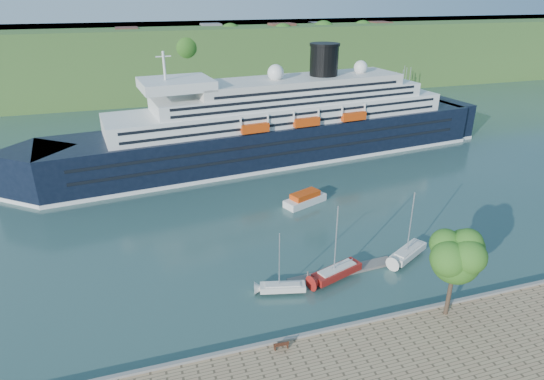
{
  "coord_description": "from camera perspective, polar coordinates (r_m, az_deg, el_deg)",
  "views": [
    {
      "loc": [
        -21.47,
        -36.62,
        35.9
      ],
      "look_at": [
        -0.67,
        30.0,
        5.14
      ],
      "focal_mm": 30.0,
      "sensor_mm": 36.0,
      "label": 1
    }
  ],
  "objects": [
    {
      "name": "ground",
      "position": [
        55.59,
        10.37,
        -16.91
      ],
      "size": [
        400.0,
        400.0,
        0.0
      ],
      "primitive_type": "plane",
      "color": "#294A48",
      "rests_on": "ground"
    },
    {
      "name": "promenade_tree",
      "position": [
        55.79,
        21.83,
        -9.35
      ],
      "size": [
        7.24,
        7.24,
        12.0
      ],
      "primitive_type": null,
      "color": "#255E18",
      "rests_on": "promenade"
    },
    {
      "name": "cruise_ship",
      "position": [
        102.5,
        0.45,
        10.68
      ],
      "size": [
        113.89,
        28.86,
        25.32
      ],
      "primitive_type": null,
      "rotation": [
        0.0,
        0.0,
        0.11
      ],
      "color": "black",
      "rests_on": "ground"
    },
    {
      "name": "far_hillside",
      "position": [
        184.44,
        -10.93,
        15.93
      ],
      "size": [
        400.0,
        50.0,
        24.0
      ],
      "primitive_type": "cube",
      "color": "#325321",
      "rests_on": "ground"
    },
    {
      "name": "park_bench",
      "position": [
        50.8,
        1.14,
        -18.78
      ],
      "size": [
        1.71,
        0.79,
        1.07
      ],
      "primitive_type": null,
      "rotation": [
        0.0,
        0.0,
        -0.06
      ],
      "color": "#472114",
      "rests_on": "promenade"
    },
    {
      "name": "floating_pontoon",
      "position": [
        64.68,
        8.81,
        -10.06
      ],
      "size": [
        16.05,
        2.99,
        0.35
      ],
      "primitive_type": null,
      "rotation": [
        0.0,
        0.0,
        0.07
      ],
      "color": "slate",
      "rests_on": "ground"
    },
    {
      "name": "tender_launch",
      "position": [
        83.03,
        4.17,
        -1.02
      ],
      "size": [
        8.87,
        5.82,
        2.32
      ],
      "primitive_type": null,
      "rotation": [
        0.0,
        0.0,
        0.38
      ],
      "color": "#CA3D0B",
      "rests_on": "ground"
    },
    {
      "name": "quay_coping",
      "position": [
        54.72,
        10.56,
        -16.12
      ],
      "size": [
        220.0,
        0.5,
        0.3
      ],
      "primitive_type": "cube",
      "color": "slate",
      "rests_on": "promenade"
    },
    {
      "name": "sailboat_white_near",
      "position": [
        57.91,
        1.37,
        -9.43
      ],
      "size": [
        6.72,
        3.26,
        8.37
      ],
      "primitive_type": null,
      "rotation": [
        0.0,
        0.0,
        -0.23
      ],
      "color": "silver",
      "rests_on": "ground"
    },
    {
      "name": "sailboat_white_far",
      "position": [
        67.42,
        17.13,
        -4.52
      ],
      "size": [
        8.02,
        5.76,
        10.26
      ],
      "primitive_type": null,
      "rotation": [
        0.0,
        0.0,
        0.5
      ],
      "color": "silver",
      "rests_on": "ground"
    },
    {
      "name": "sailboat_red",
      "position": [
        60.64,
        8.37,
        -6.83
      ],
      "size": [
        8.47,
        4.77,
        10.55
      ],
      "primitive_type": null,
      "rotation": [
        0.0,
        0.0,
        0.33
      ],
      "color": "maroon",
      "rests_on": "ground"
    }
  ]
}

